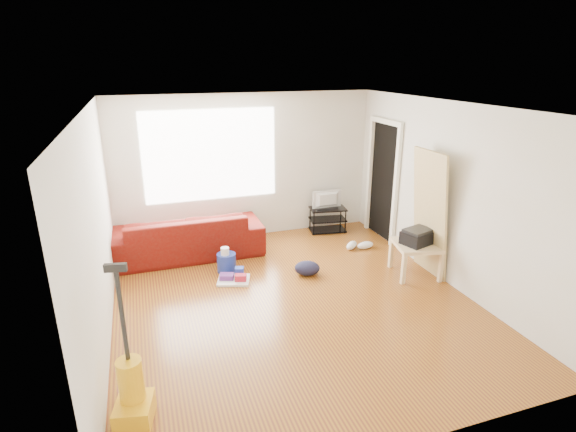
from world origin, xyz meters
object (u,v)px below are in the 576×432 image
object	(u,v)px
sofa	(188,255)
bucket	(227,271)
cleaning_tray	(234,278)
backpack	(307,274)
tv_stand	(328,219)
side_table	(416,248)
vacuum	(132,393)

from	to	relation	value
sofa	bucket	xyz separation A→B (m)	(0.49, -0.79, 0.00)
cleaning_tray	backpack	bearing A→B (deg)	-7.56
tv_stand	cleaning_tray	distance (m)	2.50
side_table	backpack	bearing A→B (deg)	161.77
sofa	tv_stand	distance (m)	2.61
tv_stand	backpack	xyz separation A→B (m)	(-0.99, -1.55, -0.23)
bucket	backpack	distance (m)	1.21
tv_stand	vacuum	bearing A→B (deg)	-124.06
side_table	backpack	size ratio (longest dim) A/B	1.93
side_table	cleaning_tray	distance (m)	2.67
sofa	tv_stand	world-z (taller)	tv_stand
sofa	side_table	world-z (taller)	side_table
tv_stand	bucket	world-z (taller)	tv_stand
sofa	bucket	world-z (taller)	sofa
tv_stand	backpack	size ratio (longest dim) A/B	1.88
bucket	sofa	bearing A→B (deg)	121.79
tv_stand	bucket	size ratio (longest dim) A/B	2.46
tv_stand	bucket	xyz separation A→B (m)	(-2.09, -1.06, -0.23)
sofa	vacuum	size ratio (longest dim) A/B	1.63
side_table	bucket	size ratio (longest dim) A/B	2.52
side_table	cleaning_tray	world-z (taller)	side_table
bucket	cleaning_tray	bearing A→B (deg)	-83.38
sofa	tv_stand	bearing A→B (deg)	-174.04
tv_stand	side_table	bearing A→B (deg)	-67.08
tv_stand	backpack	distance (m)	1.85
tv_stand	cleaning_tray	bearing A→B (deg)	-136.79
sofa	vacuum	distance (m)	3.55
vacuum	sofa	bearing A→B (deg)	88.27
sofa	cleaning_tray	world-z (taller)	sofa
sofa	bucket	bearing A→B (deg)	121.79
backpack	vacuum	bearing A→B (deg)	-118.36
sofa	backpack	size ratio (longest dim) A/B	6.50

